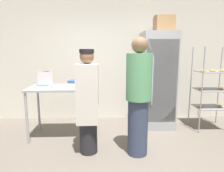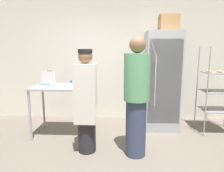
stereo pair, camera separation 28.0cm
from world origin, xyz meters
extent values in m
plane|color=#6B6056|center=(0.00, 0.00, 0.00)|extent=(14.00, 14.00, 0.00)
cube|color=silver|center=(0.00, 2.23, 1.39)|extent=(6.40, 0.12, 2.78)
cube|color=#9EA0A5|center=(0.86, 1.65, 0.98)|extent=(0.66, 0.73, 1.95)
cube|color=gray|center=(0.86, 1.29, 0.99)|extent=(0.61, 0.02, 1.60)
cylinder|color=silver|center=(0.67, 1.26, 1.02)|extent=(0.02, 0.02, 0.96)
cylinder|color=#93969B|center=(1.60, 1.18, 0.83)|extent=(0.02, 0.02, 1.65)
cylinder|color=#93969B|center=(1.60, 1.68, 0.83)|extent=(0.02, 0.02, 1.65)
cylinder|color=#93969B|center=(2.22, 1.68, 0.83)|extent=(0.02, 0.02, 1.65)
cube|color=gray|center=(1.91, 1.43, 0.44)|extent=(0.57, 0.46, 0.01)
torus|color=#DBA351|center=(1.71, 1.43, 0.47)|extent=(0.10, 0.10, 0.04)
torus|color=#DBA351|center=(2.11, 1.43, 0.47)|extent=(0.10, 0.10, 0.04)
cube|color=gray|center=(1.91, 1.43, 0.81)|extent=(0.57, 0.46, 0.01)
torus|color=#DBA351|center=(1.71, 1.43, 0.83)|extent=(0.11, 0.11, 0.03)
torus|color=#DBA351|center=(2.11, 1.43, 0.83)|extent=(0.11, 0.11, 0.03)
cube|color=gray|center=(1.91, 1.43, 1.17)|extent=(0.57, 0.46, 0.01)
torus|color=#DBA351|center=(1.71, 1.43, 1.20)|extent=(0.11, 0.11, 0.04)
torus|color=#DBA351|center=(1.91, 1.43, 1.20)|extent=(0.11, 0.11, 0.04)
torus|color=#DBA351|center=(2.11, 1.43, 1.20)|extent=(0.11, 0.11, 0.04)
cube|color=#9EA0A5|center=(-1.04, 1.14, 0.92)|extent=(1.10, 0.69, 0.04)
cylinder|color=#9EA0A5|center=(-1.55, 0.84, 0.45)|extent=(0.04, 0.04, 0.90)
cylinder|color=#9EA0A5|center=(-0.53, 0.84, 0.45)|extent=(0.04, 0.04, 0.90)
cylinder|color=#9EA0A5|center=(-1.55, 1.45, 0.45)|extent=(0.04, 0.04, 0.90)
cylinder|color=#9EA0A5|center=(-0.53, 1.45, 0.45)|extent=(0.04, 0.04, 0.90)
cube|color=silver|center=(-1.30, 1.02, 0.96)|extent=(0.26, 0.22, 0.05)
cube|color=silver|center=(-1.30, 1.14, 1.10)|extent=(0.26, 0.01, 0.22)
torus|color=#669EC6|center=(-1.36, 0.97, 1.00)|extent=(0.08, 0.08, 0.03)
torus|color=#669EC6|center=(-1.30, 0.97, 1.00)|extent=(0.08, 0.08, 0.03)
torus|color=#669EC6|center=(-1.23, 0.97, 1.00)|extent=(0.08, 0.08, 0.03)
torus|color=#669EC6|center=(-1.36, 1.02, 1.00)|extent=(0.08, 0.08, 0.03)
torus|color=#669EC6|center=(-1.30, 1.02, 1.00)|extent=(0.08, 0.08, 0.03)
torus|color=#669EC6|center=(-1.23, 1.02, 1.00)|extent=(0.08, 0.08, 0.03)
torus|color=#669EC6|center=(-1.36, 1.08, 1.00)|extent=(0.08, 0.08, 0.03)
cylinder|color=#99999E|center=(-1.32, 1.29, 0.98)|extent=(0.14, 0.14, 0.08)
cylinder|color=#B2BCC1|center=(-1.32, 1.29, 1.10)|extent=(0.11, 0.11, 0.16)
cylinder|color=black|center=(-1.32, 1.29, 1.19)|extent=(0.11, 0.11, 0.02)
cube|color=silver|center=(-0.78, 1.34, 0.96)|extent=(0.28, 0.22, 0.04)
cube|color=#2D5193|center=(-0.78, 1.34, 1.00)|extent=(0.28, 0.22, 0.05)
cube|color=#A87F51|center=(0.95, 1.63, 2.10)|extent=(0.36, 0.36, 0.30)
cube|color=#977249|center=(0.95, 1.63, 2.26)|extent=(0.36, 0.19, 0.02)
cylinder|color=#232328|center=(-0.49, 0.51, 0.39)|extent=(0.27, 0.27, 0.78)
cylinder|color=silver|center=(-0.49, 0.51, 1.08)|extent=(0.34, 0.34, 0.61)
sphere|color=brown|center=(-0.49, 0.51, 1.50)|extent=(0.21, 0.21, 0.21)
cube|color=beige|center=(-0.49, 0.33, 0.95)|extent=(0.32, 0.02, 0.89)
cylinder|color=black|center=(-0.49, 0.51, 1.57)|extent=(0.21, 0.21, 0.06)
cylinder|color=#333D56|center=(0.27, 0.44, 0.43)|extent=(0.31, 0.31, 0.86)
cylinder|color=#569966|center=(0.27, 0.44, 1.20)|extent=(0.38, 0.38, 0.68)
sphere|color=brown|center=(0.27, 0.44, 1.66)|extent=(0.23, 0.23, 0.23)
camera|label=1|loc=(-0.22, -2.44, 1.57)|focal=32.00mm
camera|label=2|loc=(0.06, -2.43, 1.57)|focal=32.00mm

